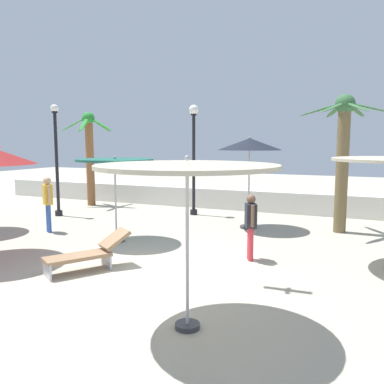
{
  "coord_description": "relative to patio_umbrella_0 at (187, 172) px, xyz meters",
  "views": [
    {
      "loc": [
        4.53,
        -7.51,
        2.82
      ],
      "look_at": [
        0.0,
        2.95,
        1.4
      ],
      "focal_mm": 37.66,
      "sensor_mm": 36.0,
      "label": 1
    }
  ],
  "objects": [
    {
      "name": "guest_0",
      "position": [
        -6.69,
        4.29,
        -1.33
      ],
      "size": [
        0.47,
        0.4,
        1.74
      ],
      "color": "#3359B2",
      "rests_on": "ground_plane"
    },
    {
      "name": "guest_1",
      "position": [
        -0.07,
        3.86,
        -1.43
      ],
      "size": [
        0.37,
        0.51,
        1.59
      ],
      "color": "#D8333F",
      "rests_on": "ground_plane"
    },
    {
      "name": "boundary_wall",
      "position": [
        -2.15,
        10.63,
        -1.97
      ],
      "size": [
        25.2,
        0.3,
        0.84
      ],
      "primitive_type": "cube",
      "color": "silver",
      "rests_on": "ground_plane"
    },
    {
      "name": "palm_tree_0",
      "position": [
        -8.9,
        9.3,
        0.18
      ],
      "size": [
        2.29,
        2.32,
        4.13
      ],
      "color": "brown",
      "rests_on": "ground_plane"
    },
    {
      "name": "ground_plane",
      "position": [
        -2.15,
        2.19,
        -2.39
      ],
      "size": [
        56.0,
        56.0,
        0.0
      ],
      "primitive_type": "plane",
      "color": "#B2A893"
    },
    {
      "name": "lamp_post_2",
      "position": [
        -8.4,
        6.66,
        -0.12
      ],
      "size": [
        0.3,
        0.3,
        4.22
      ],
      "color": "black",
      "rests_on": "ground_plane"
    },
    {
      "name": "patio_umbrella_2",
      "position": [
        -1.09,
        7.37,
        0.32
      ],
      "size": [
        2.08,
        2.08,
        2.99
      ],
      "color": "#333338",
      "rests_on": "ground_plane"
    },
    {
      "name": "palm_tree_2",
      "position": [
        1.71,
        7.93,
        0.3
      ],
      "size": [
        2.78,
        2.62,
        4.26
      ],
      "color": "brown",
      "rests_on": "ground_plane"
    },
    {
      "name": "lamp_post_1",
      "position": [
        -3.72,
        8.93,
        0.22
      ],
      "size": [
        0.37,
        0.37,
        4.22
      ],
      "color": "black",
      "rests_on": "ground_plane"
    },
    {
      "name": "patio_umbrella_1",
      "position": [
        -4.06,
        4.13,
        -0.22
      ],
      "size": [
        2.16,
        2.16,
        2.44
      ],
      "color": "#333338",
      "rests_on": "ground_plane"
    },
    {
      "name": "lounge_chair_0",
      "position": [
        -3.14,
        1.67,
        -1.99
      ],
      "size": [
        1.46,
        1.87,
        0.83
      ],
      "color": "#B7B7BC",
      "rests_on": "ground_plane"
    },
    {
      "name": "patio_umbrella_0",
      "position": [
        0.0,
        0.0,
        0.0
      ],
      "size": [
        2.69,
        2.69,
        2.63
      ],
      "color": "#333338",
      "rests_on": "ground_plane"
    }
  ]
}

